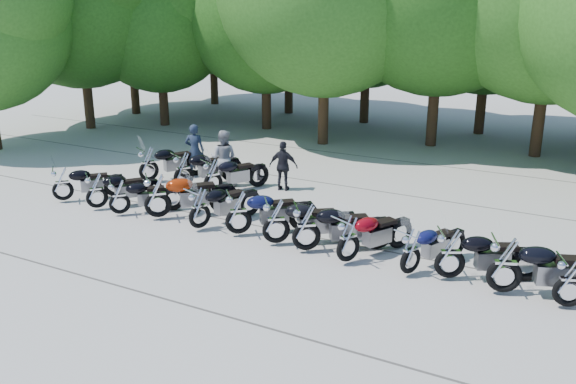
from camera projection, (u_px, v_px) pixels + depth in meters
The scene contains 27 objects.
ground at pixel (259, 252), 14.74m from camera, with size 90.00×90.00×0.00m, color gray.
tree_0 at pixel (128, 7), 30.95m from camera, with size 7.50×7.50×9.21m.
tree_1 at pixel (158, 17), 28.08m from camera, with size 6.97×6.97×8.55m.
tree_2 at pixel (265, 11), 27.19m from camera, with size 7.31×7.31×8.97m.
tree_9 at pixel (211, 5), 33.95m from camera, with size 7.59×7.59×9.32m.
tree_10 at pixel (289, 3), 31.02m from camera, with size 7.78×7.78×9.55m.
tree_11 at pixel (368, 7), 28.56m from camera, with size 7.56×7.56×9.28m.
tree_12 at pixel (491, 2), 26.01m from camera, with size 7.88×7.88×9.67m.
motorcycle_0 at pixel (62, 183), 18.16m from camera, with size 0.65×2.15×1.21m, color black, non-canonical shape.
motorcycle_1 at pixel (96, 190), 17.49m from camera, with size 0.66×2.17×1.22m, color black, non-canonical shape.
motorcycle_2 at pixel (119, 196), 17.02m from camera, with size 0.63×2.06×1.17m, color black, non-canonical shape.
motorcycle_3 at pixel (157, 195), 16.67m from camera, with size 0.78×2.57×1.45m, color #8F2205, non-canonical shape.
motorcycle_4 at pixel (199, 207), 15.93m from camera, with size 0.70×2.29×1.29m, color black, non-canonical shape.
motorcycle_5 at pixel (238, 211), 15.51m from camera, with size 0.73×2.39×1.35m, color #0B0F34, non-canonical shape.
motorcycle_6 at pixel (276, 220), 14.91m from camera, with size 0.73×2.40×1.36m, color black, non-canonical shape.
motorcycle_7 at pixel (306, 226), 14.48m from camera, with size 0.74×2.44×1.38m, color black, non-canonical shape.
motorcycle_8 at pixel (348, 238), 13.88m from camera, with size 0.70×2.29×1.30m, color maroon, non-canonical shape.
motorcycle_9 at pixel (411, 250), 13.29m from camera, with size 0.65×2.14×1.21m, color #0E103E, non-canonical shape.
motorcycle_10 at pixel (451, 253), 13.04m from camera, with size 0.71×2.32×1.31m, color black, non-canonical shape.
motorcycle_11 at pixel (505, 264), 12.37m from camera, with size 0.76×2.50×1.42m, color black, non-canonical shape.
motorcycle_12 at pixel (571, 280), 11.82m from camera, with size 0.68×2.22×1.25m, color #3A0712, non-canonical shape.
motorcycle_13 at pixel (148, 163), 20.09m from camera, with size 0.73×2.39×1.35m, color black, non-canonical shape.
motorcycle_14 at pixel (183, 169), 19.39m from camera, with size 0.73×2.39×1.35m, color black, non-canonical shape.
motorcycle_15 at pixel (213, 175), 18.81m from camera, with size 0.69×2.27×1.28m, color black, non-canonical shape.
rider_0 at pixel (195, 150), 20.77m from camera, with size 0.66×0.44×1.82m, color #1B2639.
rider_1 at pixel (223, 158), 19.73m from camera, with size 0.90×0.70×1.84m, color #98979A.
rider_2 at pixel (283, 166), 19.26m from camera, with size 0.93×0.39×1.59m, color black.
Camera 1 is at (7.08, -11.64, 5.83)m, focal length 38.00 mm.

